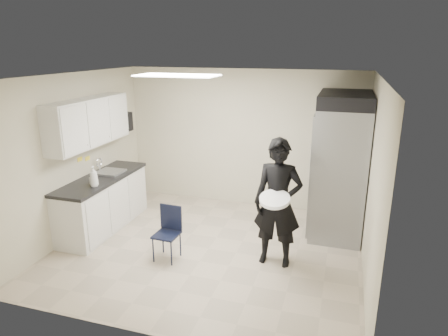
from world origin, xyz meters
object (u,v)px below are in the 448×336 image
(folding_chair, at_px, (166,235))
(man_tuxedo, at_px, (278,203))
(lower_counter, at_px, (103,204))
(commercial_fridge, at_px, (340,170))

(folding_chair, xyz_separation_m, man_tuxedo, (1.53, 0.38, 0.53))
(lower_counter, bearing_deg, commercial_fridge, 15.88)
(folding_chair, height_order, man_tuxedo, man_tuxedo)
(commercial_fridge, xyz_separation_m, folding_chair, (-2.31, -1.74, -0.67))
(lower_counter, xyz_separation_m, commercial_fridge, (3.78, 1.07, 0.62))
(lower_counter, distance_m, man_tuxedo, 3.05)
(folding_chair, relative_size, man_tuxedo, 0.42)
(lower_counter, height_order, folding_chair, lower_counter)
(man_tuxedo, bearing_deg, lower_counter, 175.57)
(commercial_fridge, distance_m, folding_chair, 2.96)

